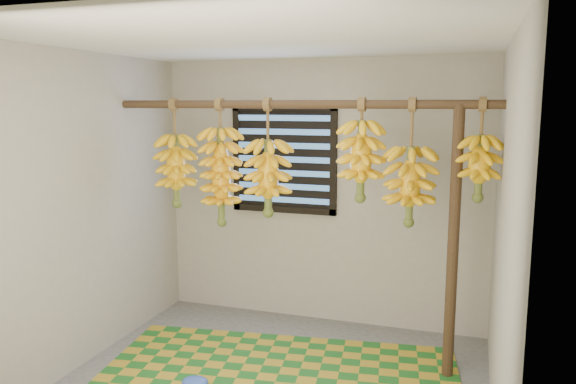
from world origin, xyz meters
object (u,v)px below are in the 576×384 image
at_px(banana_bunch_e, 410,186).
at_px(banana_bunch_a, 176,170).
at_px(banana_bunch_b, 221,176).
at_px(support_post, 453,245).
at_px(banana_bunch_f, 479,168).
at_px(banana_bunch_c, 268,178).
at_px(banana_bunch_d, 361,161).
at_px(plastic_bag, 195,382).

bearing_deg(banana_bunch_e, banana_bunch_a, 180.00).
distance_m(banana_bunch_a, banana_bunch_b, 0.41).
relative_size(support_post, banana_bunch_b, 1.96).
bearing_deg(support_post, banana_bunch_a, 180.00).
xyz_separation_m(support_post, banana_bunch_f, (0.15, 0.00, 0.57)).
xyz_separation_m(banana_bunch_b, banana_bunch_e, (1.50, 0.00, -0.01)).
bearing_deg(banana_bunch_a, banana_bunch_c, 0.00).
bearing_deg(banana_bunch_b, banana_bunch_f, 0.00).
distance_m(banana_bunch_d, banana_bunch_e, 0.40).
relative_size(banana_bunch_a, banana_bunch_c, 0.97).
height_order(banana_bunch_c, banana_bunch_e, same).
height_order(banana_bunch_b, banana_bunch_e, same).
relative_size(banana_bunch_c, banana_bunch_f, 1.29).
bearing_deg(banana_bunch_c, banana_bunch_f, -0.00).
distance_m(banana_bunch_c, banana_bunch_d, 0.75).
bearing_deg(banana_bunch_d, support_post, 0.00).
distance_m(support_post, banana_bunch_a, 2.28).
distance_m(support_post, banana_bunch_e, 0.52).
xyz_separation_m(banana_bunch_b, banana_bunch_c, (0.41, 0.00, 0.01)).
height_order(banana_bunch_c, banana_bunch_d, same).
bearing_deg(support_post, banana_bunch_e, 180.00).
bearing_deg(banana_bunch_a, banana_bunch_d, -0.00).
distance_m(plastic_bag, banana_bunch_c, 1.61).
relative_size(banana_bunch_d, banana_bunch_f, 1.06).
relative_size(support_post, banana_bunch_a, 2.25).
bearing_deg(banana_bunch_c, support_post, -0.00).
height_order(banana_bunch_a, banana_bunch_f, same).
bearing_deg(banana_bunch_f, banana_bunch_e, 180.00).
distance_m(plastic_bag, banana_bunch_e, 2.08).
relative_size(support_post, banana_bunch_f, 2.80).
height_order(plastic_bag, banana_bunch_e, banana_bunch_e).
bearing_deg(banana_bunch_d, banana_bunch_e, 0.00).
xyz_separation_m(plastic_bag, banana_bunch_e, (1.37, 0.77, 1.37)).
relative_size(banana_bunch_a, banana_bunch_e, 0.96).
relative_size(support_post, plastic_bag, 10.34).
xyz_separation_m(support_post, banana_bunch_e, (-0.32, 0.00, 0.42)).
relative_size(plastic_bag, banana_bunch_b, 0.19).
bearing_deg(banana_bunch_a, banana_bunch_b, -0.00).
xyz_separation_m(banana_bunch_a, banana_bunch_f, (2.38, -0.00, 0.11)).
relative_size(banana_bunch_a, banana_bunch_b, 0.87).
height_order(banana_bunch_a, banana_bunch_e, same).
xyz_separation_m(banana_bunch_b, banana_bunch_f, (1.97, 0.00, 0.14)).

